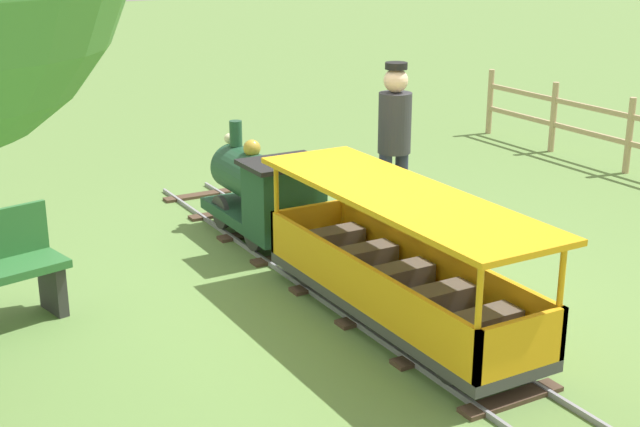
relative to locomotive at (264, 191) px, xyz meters
name	(u,v)px	position (x,y,z in m)	size (l,w,h in m)	color
ground_plane	(335,287)	(0.00, -1.25, -0.48)	(60.00, 60.00, 0.00)	#608442
track	(332,283)	(0.00, -1.21, -0.47)	(0.73, 6.40, 0.04)	gray
locomotive	(264,191)	(0.00, 0.00, 0.00)	(0.69, 1.45, 0.98)	#1E472D
passenger_car	(397,272)	(0.00, -2.11, -0.06)	(0.79, 2.70, 0.97)	#3F3F3F
conductor_person	(394,136)	(1.10, -0.45, 0.47)	(0.30, 0.30, 1.62)	#282D47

